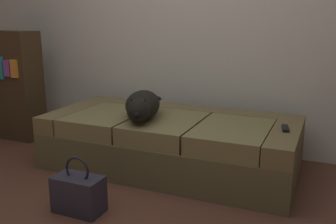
# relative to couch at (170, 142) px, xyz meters

# --- Properties ---
(couch) EXTENTS (2.03, 0.95, 0.44)m
(couch) POSITION_rel_couch_xyz_m (0.00, 0.00, 0.00)
(couch) COLOR brown
(couch) RESTS_ON ground
(dog_dark) EXTENTS (0.41, 0.62, 0.22)m
(dog_dark) POSITION_rel_couch_xyz_m (-0.18, -0.16, 0.33)
(dog_dark) COLOR black
(dog_dark) RESTS_ON couch
(tv_remote) EXTENTS (0.07, 0.16, 0.02)m
(tv_remote) POSITION_rel_couch_xyz_m (0.91, -0.02, 0.23)
(tv_remote) COLOR black
(tv_remote) RESTS_ON couch
(handbag) EXTENTS (0.32, 0.18, 0.38)m
(handbag) POSITION_rel_couch_xyz_m (-0.25, -0.93, -0.09)
(handbag) COLOR #2C2A37
(handbag) RESTS_ON ground
(bookshelf) EXTENTS (0.56, 0.30, 1.10)m
(bookshelf) POSITION_rel_couch_xyz_m (-1.82, 0.14, 0.33)
(bookshelf) COLOR #402E1B
(bookshelf) RESTS_ON ground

